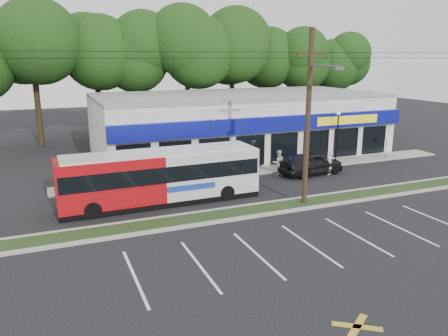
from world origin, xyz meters
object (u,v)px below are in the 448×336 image
(car_dark, at_px, (311,163))
(pedestrian_a, at_px, (330,163))
(metrobus, at_px, (161,176))
(lamp_post, at_px, (337,131))
(pedestrian_b, at_px, (278,163))
(sign_post, at_px, (387,141))
(utility_pole, at_px, (306,113))

(car_dark, bearing_deg, pedestrian_a, -123.95)
(metrobus, bearing_deg, lamp_post, 14.47)
(pedestrian_b, bearing_deg, sign_post, -166.14)
(utility_pole, height_order, car_dark, utility_pole)
(car_dark, bearing_deg, utility_pole, 137.02)
(utility_pole, distance_m, sign_post, 15.71)
(utility_pole, relative_size, metrobus, 4.23)
(utility_pole, height_order, pedestrian_a, utility_pole)
(lamp_post, distance_m, metrobus, 16.29)
(metrobus, height_order, car_dark, metrobus)
(lamp_post, height_order, pedestrian_a, lamp_post)
(utility_pole, relative_size, sign_post, 22.47)
(pedestrian_a, xyz_separation_m, pedestrian_b, (-3.55, 1.36, 0.08))
(lamp_post, height_order, car_dark, lamp_post)
(pedestrian_b, bearing_deg, utility_pole, 80.39)
(pedestrian_a, distance_m, pedestrian_b, 3.80)
(utility_pole, height_order, lamp_post, utility_pole)
(utility_pole, relative_size, lamp_post, 11.76)
(lamp_post, xyz_separation_m, car_dark, (-3.81, -2.16, -1.83))
(sign_post, distance_m, car_dark, 9.05)
(utility_pole, bearing_deg, pedestrian_b, 72.76)
(lamp_post, height_order, sign_post, lamp_post)
(metrobus, bearing_deg, pedestrian_b, 15.86)
(car_dark, height_order, pedestrian_b, pedestrian_b)
(metrobus, xyz_separation_m, pedestrian_a, (13.06, 1.50, -0.82))
(sign_post, distance_m, pedestrian_b, 11.26)
(lamp_post, relative_size, pedestrian_a, 2.48)
(sign_post, xyz_separation_m, pedestrian_b, (-11.17, -1.22, -0.62))
(utility_pole, xyz_separation_m, lamp_post, (8.17, 7.87, -2.74))
(sign_post, relative_size, car_dark, 0.45)
(utility_pole, bearing_deg, lamp_post, 43.95)
(metrobus, relative_size, pedestrian_b, 6.34)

